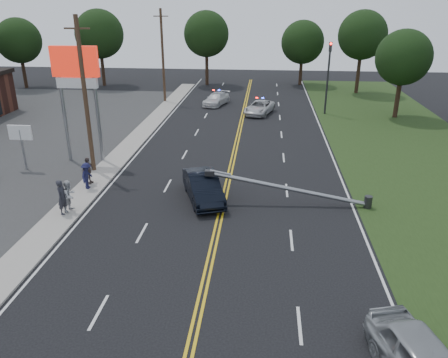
# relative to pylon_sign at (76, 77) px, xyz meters

# --- Properties ---
(ground) EXTENTS (120.00, 120.00, 0.00)m
(ground) POSITION_rel_pylon_sign_xyz_m (10.50, -14.00, -6.00)
(ground) COLOR black
(ground) RESTS_ON ground
(sidewalk) EXTENTS (1.80, 70.00, 0.12)m
(sidewalk) POSITION_rel_pylon_sign_xyz_m (2.10, -4.00, -5.94)
(sidewalk) COLOR #9A948B
(sidewalk) RESTS_ON ground
(centerline_yellow) EXTENTS (0.36, 80.00, 0.00)m
(centerline_yellow) POSITION_rel_pylon_sign_xyz_m (10.50, -4.00, -5.99)
(centerline_yellow) COLOR gold
(centerline_yellow) RESTS_ON ground
(pylon_sign) EXTENTS (3.20, 0.35, 8.00)m
(pylon_sign) POSITION_rel_pylon_sign_xyz_m (0.00, 0.00, 0.00)
(pylon_sign) COLOR gray
(pylon_sign) RESTS_ON ground
(small_sign) EXTENTS (1.60, 0.14, 3.10)m
(small_sign) POSITION_rel_pylon_sign_xyz_m (-3.50, -2.00, -3.66)
(small_sign) COLOR gray
(small_sign) RESTS_ON ground
(traffic_signal) EXTENTS (0.28, 0.41, 7.05)m
(traffic_signal) POSITION_rel_pylon_sign_xyz_m (18.80, 16.00, -1.79)
(traffic_signal) COLOR #2D2D30
(traffic_signal) RESTS_ON ground
(fallen_streetlight) EXTENTS (9.36, 0.44, 1.91)m
(fallen_streetlight) POSITION_rel_pylon_sign_xyz_m (14.69, -6.00, -5.08)
(fallen_streetlight) COLOR #2D2D30
(fallen_streetlight) RESTS_ON ground
(utility_pole_mid) EXTENTS (1.60, 0.28, 10.00)m
(utility_pole_mid) POSITION_rel_pylon_sign_xyz_m (1.30, -2.00, -0.91)
(utility_pole_mid) COLOR #382619
(utility_pole_mid) RESTS_ON ground
(utility_pole_far) EXTENTS (1.60, 0.28, 10.00)m
(utility_pole_far) POSITION_rel_pylon_sign_xyz_m (1.30, 20.00, -0.91)
(utility_pole_far) COLOR #382619
(utility_pole_far) RESTS_ON ground
(tree_4) EXTENTS (5.65, 5.65, 8.83)m
(tree_4) POSITION_rel_pylon_sign_xyz_m (-18.95, 26.85, -0.01)
(tree_4) COLOR black
(tree_4) RESTS_ON ground
(tree_5) EXTENTS (6.27, 6.27, 9.83)m
(tree_5) POSITION_rel_pylon_sign_xyz_m (-9.21, 29.44, 0.69)
(tree_5) COLOR black
(tree_5) RESTS_ON ground
(tree_6) EXTENTS (5.94, 5.94, 9.63)m
(tree_6) POSITION_rel_pylon_sign_xyz_m (4.66, 31.30, 0.65)
(tree_6) COLOR black
(tree_6) RESTS_ON ground
(tree_7) EXTENTS (5.67, 5.67, 8.45)m
(tree_7) POSITION_rel_pylon_sign_xyz_m (17.38, 32.65, -0.40)
(tree_7) COLOR black
(tree_7) RESTS_ON ground
(tree_8) EXTENTS (5.81, 5.81, 9.83)m
(tree_8) POSITION_rel_pylon_sign_xyz_m (24.01, 27.46, 0.91)
(tree_8) COLOR black
(tree_8) RESTS_ON ground
(tree_9) EXTENTS (5.20, 5.20, 8.37)m
(tree_9) POSITION_rel_pylon_sign_xyz_m (25.58, 15.23, -0.24)
(tree_9) COLOR black
(tree_9) RESTS_ON ground
(crashed_sedan) EXTENTS (3.20, 5.09, 1.58)m
(crashed_sedan) POSITION_rel_pylon_sign_xyz_m (9.31, -5.76, -5.20)
(crashed_sedan) COLOR black
(crashed_sedan) RESTS_ON ground
(emergency_a) EXTENTS (3.43, 5.14, 1.31)m
(emergency_a) POSITION_rel_pylon_sign_xyz_m (12.15, 15.32, -5.34)
(emergency_a) COLOR silver
(emergency_a) RESTS_ON ground
(emergency_b) EXTENTS (3.03, 4.80, 1.30)m
(emergency_b) POSITION_rel_pylon_sign_xyz_m (7.30, 19.01, -5.35)
(emergency_b) COLOR silver
(emergency_b) RESTS_ON ground
(bystander_a) EXTENTS (0.49, 0.72, 1.91)m
(bystander_a) POSITION_rel_pylon_sign_xyz_m (2.13, -8.47, -4.92)
(bystander_a) COLOR #27272F
(bystander_a) RESTS_ON sidewalk
(bystander_b) EXTENTS (0.84, 0.98, 1.75)m
(bystander_b) POSITION_rel_pylon_sign_xyz_m (2.34, -8.09, -5.00)
(bystander_b) COLOR #B1B2B6
(bystander_b) RESTS_ON sidewalk
(bystander_c) EXTENTS (0.68, 1.09, 1.63)m
(bystander_c) POSITION_rel_pylon_sign_xyz_m (2.12, -5.06, -5.06)
(bystander_c) COLOR #191A40
(bystander_c) RESTS_ON sidewalk
(bystander_d) EXTENTS (0.67, 1.07, 1.70)m
(bystander_d) POSITION_rel_pylon_sign_xyz_m (1.89, -4.33, -5.02)
(bystander_d) COLOR #544643
(bystander_d) RESTS_ON sidewalk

